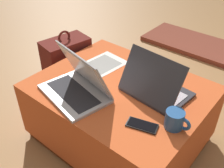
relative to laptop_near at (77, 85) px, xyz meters
The scene contains 9 objects.
ground_plane 0.52m from the laptop_near, 54.72° to the left, with size 14.00×14.00×0.00m, color #9E7042.
ottoman 0.35m from the laptop_near, 54.72° to the left, with size 0.94×0.76×0.41m.
laptop_near is the anchor object (origin of this frame).
laptop_far 0.41m from the laptop_near, 38.07° to the left, with size 0.36×0.28×0.24m.
cell_phone 0.41m from the laptop_near, ahead, with size 0.16×0.10×0.01m.
backpack 0.63m from the laptop_near, 145.50° to the left, with size 0.30×0.36×0.52m.
paper_sheet 0.32m from the laptop_near, 107.52° to the left, with size 0.24×0.32×0.00m.
coffee_mug 0.54m from the laptop_near, 11.01° to the left, with size 0.12×0.09×0.09m.
fireplace_hearth 1.76m from the laptop_near, 85.37° to the left, with size 1.40×0.50×0.04m.
Camera 1 is at (0.72, -0.94, 1.27)m, focal length 42.00 mm.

